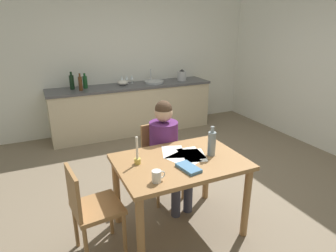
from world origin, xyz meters
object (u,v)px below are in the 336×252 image
(wine_bottle_on_table, at_px, (212,143))
(bottle_vinegar, at_px, (80,83))
(person_seated, at_px, (167,147))
(chair_at_table, at_px, (160,157))
(mixing_bowl, at_px, (123,83))
(sink_unit, at_px, (154,82))
(stovetop_kettle, at_px, (182,75))
(coffee_mug, at_px, (157,176))
(book_magazine, at_px, (189,168))
(bottle_oil, at_px, (72,82))
(wine_glass_near_sink, at_px, (132,77))
(candlestick, at_px, (137,156))
(bottle_wine_red, at_px, (85,82))
(dining_table, at_px, (180,171))
(wine_glass_by_kettle, at_px, (127,78))
(wine_glass_back_left, at_px, (122,78))
(chair_side_empty, at_px, (90,207))

(wine_bottle_on_table, xyz_separation_m, bottle_vinegar, (-0.77, 2.82, 0.13))
(wine_bottle_on_table, bearing_deg, person_seated, 112.75)
(chair_at_table, xyz_separation_m, mixing_bowl, (0.24, 2.28, 0.45))
(sink_unit, distance_m, mixing_bowl, 0.59)
(sink_unit, distance_m, bottle_vinegar, 1.36)
(bottle_vinegar, xyz_separation_m, stovetop_kettle, (1.95, 0.08, -0.02))
(coffee_mug, distance_m, bottle_vinegar, 3.07)
(book_magazine, bearing_deg, stovetop_kettle, 54.68)
(mixing_bowl, distance_m, stovetop_kettle, 1.18)
(bottle_oil, relative_size, mixing_bowl, 1.58)
(book_magazine, relative_size, wine_bottle_on_table, 0.80)
(bottle_vinegar, xyz_separation_m, wine_glass_near_sink, (0.97, 0.23, -0.01))
(coffee_mug, xyz_separation_m, candlestick, (-0.04, 0.37, 0.02))
(bottle_oil, xyz_separation_m, bottle_wine_red, (0.22, -0.01, -0.02))
(dining_table, relative_size, wine_glass_by_kettle, 7.70)
(bottle_oil, height_order, wine_glass_back_left, bottle_oil)
(dining_table, relative_size, wine_glass_near_sink, 7.70)
(bottle_wine_red, relative_size, wine_glass_by_kettle, 1.70)
(mixing_bowl, bearing_deg, dining_table, -96.29)
(coffee_mug, xyz_separation_m, book_magazine, (0.33, 0.08, -0.04))
(wine_glass_near_sink, bearing_deg, chair_at_table, -100.70)
(chair_side_empty, distance_m, bottle_vinegar, 2.87)
(dining_table, height_order, wine_glass_near_sink, wine_glass_near_sink)
(book_magazine, bearing_deg, chair_side_empty, 157.28)
(chair_side_empty, bearing_deg, person_seated, 27.87)
(dining_table, bearing_deg, wine_bottle_on_table, -5.16)
(wine_glass_near_sink, bearing_deg, bottle_oil, -176.47)
(dining_table, xyz_separation_m, wine_glass_by_kettle, (0.43, 3.02, 0.36))
(bottle_vinegar, bearing_deg, dining_table, -80.97)
(candlestick, relative_size, wine_glass_back_left, 1.71)
(wine_glass_by_kettle, bearing_deg, bottle_oil, -176.11)
(dining_table, relative_size, chair_at_table, 1.35)
(chair_side_empty, xyz_separation_m, wine_bottle_on_table, (1.18, -0.04, 0.40))
(bottle_oil, xyz_separation_m, mixing_bowl, (0.88, -0.02, -0.08))
(candlestick, bearing_deg, mixing_bowl, 75.99)
(coffee_mug, xyz_separation_m, wine_glass_near_sink, (0.88, 3.30, 0.19))
(coffee_mug, relative_size, mixing_bowl, 0.62)
(dining_table, distance_m, book_magazine, 0.24)
(book_magazine, bearing_deg, bottle_vinegar, 89.16)
(book_magazine, xyz_separation_m, sink_unit, (0.93, 3.07, 0.14))
(wine_bottle_on_table, height_order, bottle_wine_red, bottle_wine_red)
(stovetop_kettle, bearing_deg, wine_glass_by_kettle, 172.06)
(wine_bottle_on_table, bearing_deg, book_magazine, -154.01)
(stovetop_kettle, bearing_deg, bottle_vinegar, -177.63)
(candlestick, distance_m, sink_unit, 3.07)
(dining_table, relative_size, mixing_bowl, 6.31)
(sink_unit, xyz_separation_m, mixing_bowl, (-0.59, 0.06, 0.02))
(coffee_mug, relative_size, wine_glass_near_sink, 0.76)
(stovetop_kettle, height_order, wine_glass_by_kettle, stovetop_kettle)
(wine_glass_by_kettle, bearing_deg, stovetop_kettle, -7.94)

